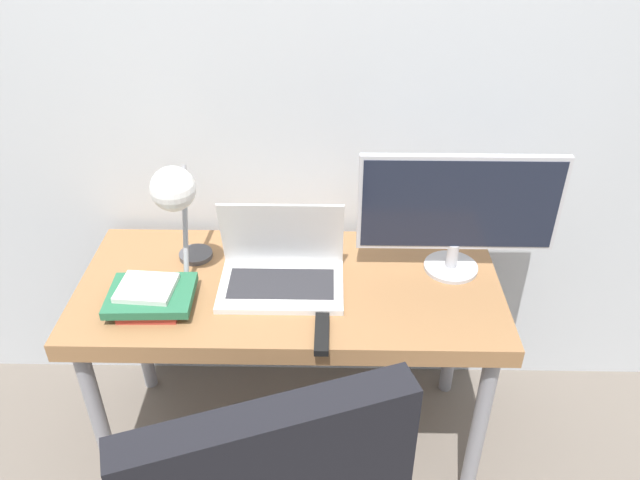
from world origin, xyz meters
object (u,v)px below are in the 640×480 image
object	(u,v)px
laptop	(282,268)
desk_lamp	(176,196)
book_stack	(151,296)
monitor	(459,209)

from	to	relation	value
laptop	desk_lamp	world-z (taller)	desk_lamp
laptop	book_stack	xyz separation A→B (m)	(-0.38, -0.12, -0.02)
monitor	book_stack	distance (m)	0.96
monitor	book_stack	xyz separation A→B (m)	(-0.91, -0.20, -0.19)
laptop	book_stack	world-z (taller)	laptop
book_stack	laptop	bearing A→B (deg)	17.15
laptop	monitor	xyz separation A→B (m)	(0.54, 0.08, 0.17)
monitor	desk_lamp	bearing A→B (deg)	-173.96
monitor	book_stack	bearing A→B (deg)	-167.57
monitor	book_stack	size ratio (longest dim) A/B	2.41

